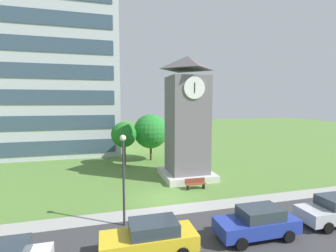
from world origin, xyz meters
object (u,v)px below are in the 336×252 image
object	(u,v)px
clock_tower	(187,124)
street_lamp	(123,169)
park_bench	(195,183)
tree_by_building	(124,135)
parked_car_silver	(336,210)
tree_near_tower	(151,131)
parked_car_yellow	(150,238)
parked_car_blue	(257,222)

from	to	relation	value
clock_tower	street_lamp	distance (m)	10.76
park_bench	tree_by_building	world-z (taller)	tree_by_building
tree_by_building	parked_car_silver	world-z (taller)	tree_by_building
clock_tower	tree_by_building	xyz separation A→B (m)	(-5.43, 6.66, -1.72)
clock_tower	park_bench	bearing A→B (deg)	-96.78
clock_tower	parked_car_silver	bearing A→B (deg)	-63.39
tree_near_tower	clock_tower	bearing A→B (deg)	-76.68
park_bench	parked_car_silver	bearing A→B (deg)	-52.99
clock_tower	tree_by_building	bearing A→B (deg)	129.21
parked_car_yellow	parked_car_silver	distance (m)	11.60
street_lamp	parked_car_yellow	size ratio (longest dim) A/B	1.18
parked_car_blue	parked_car_silver	size ratio (longest dim) A/B	0.97
clock_tower	street_lamp	bearing A→B (deg)	-130.47
tree_by_building	parked_car_yellow	world-z (taller)	tree_by_building
park_bench	tree_near_tower	world-z (taller)	tree_near_tower
tree_near_tower	parked_car_blue	size ratio (longest dim) A/B	1.30
tree_by_building	parked_car_blue	size ratio (longest dim) A/B	1.12
park_bench	parked_car_blue	size ratio (longest dim) A/B	0.40
park_bench	tree_near_tower	xyz separation A→B (m)	(-1.54, 11.40, 3.25)
clock_tower	parked_car_silver	world-z (taller)	clock_tower
tree_near_tower	tree_by_building	distance (m)	3.81
tree_by_building	parked_car_blue	xyz separation A→B (m)	(5.43, -18.03, -2.70)
park_bench	parked_car_blue	world-z (taller)	parked_car_blue
clock_tower	park_bench	xyz separation A→B (m)	(-0.39, -3.26, -4.82)
park_bench	parked_car_yellow	size ratio (longest dim) A/B	0.39
tree_by_building	parked_car_silver	size ratio (longest dim) A/B	1.09
parked_car_blue	parked_car_yellow	bearing A→B (deg)	179.59
park_bench	tree_near_tower	distance (m)	11.95
street_lamp	parked_car_silver	size ratio (longest dim) A/B	1.18
street_lamp	tree_by_building	distance (m)	14.80
parked_car_yellow	parked_car_blue	distance (m)	5.96
tree_by_building	parked_car_yellow	bearing A→B (deg)	-91.69
parked_car_yellow	parked_car_silver	bearing A→B (deg)	0.40
clock_tower	tree_near_tower	world-z (taller)	clock_tower
clock_tower	tree_by_building	world-z (taller)	clock_tower
tree_near_tower	parked_car_silver	bearing A→B (deg)	-68.69
parked_car_yellow	park_bench	bearing A→B (deg)	55.35
tree_by_building	parked_car_silver	distance (m)	21.23
clock_tower	parked_car_blue	xyz separation A→B (m)	(-0.00, -11.37, -4.42)
park_bench	parked_car_silver	world-z (taller)	parked_car_silver
park_bench	tree_by_building	bearing A→B (deg)	116.96
park_bench	tree_by_building	size ratio (longest dim) A/B	0.36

